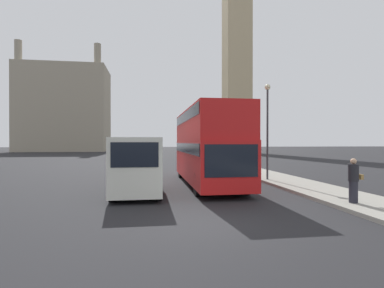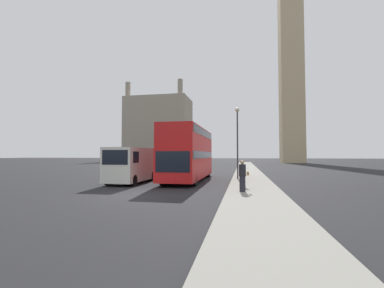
{
  "view_description": "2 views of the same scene",
  "coord_description": "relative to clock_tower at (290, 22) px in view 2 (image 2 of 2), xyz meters",
  "views": [
    {
      "loc": [
        -1.92,
        -9.01,
        2.48
      ],
      "look_at": [
        0.83,
        9.67,
        2.36
      ],
      "focal_mm": 28.0,
      "sensor_mm": 36.0,
      "label": 1
    },
    {
      "loc": [
        5.91,
        -12.87,
        2.15
      ],
      "look_at": [
        -0.09,
        17.44,
        3.45
      ],
      "focal_mm": 24.0,
      "sensor_mm": 36.0,
      "label": 2
    }
  ],
  "objects": [
    {
      "name": "red_double_decker_bus",
      "position": [
        -17.47,
        -51.7,
        -36.22
      ],
      "size": [
        2.62,
        10.3,
        4.31
      ],
      "color": "red",
      "rests_on": "ground_plane"
    },
    {
      "name": "building_block_distant",
      "position": [
        -43.24,
        17.06,
        -27.16
      ],
      "size": [
        22.38,
        14.41,
        27.81
      ],
      "color": "#9E937F",
      "rests_on": "ground_plane"
    },
    {
      "name": "parked_sedan",
      "position": [
        -22.46,
        -26.8,
        -37.93
      ],
      "size": [
        1.85,
        4.67,
        1.51
      ],
      "color": "#99999E",
      "rests_on": "ground_plane"
    },
    {
      "name": "pedestrian",
      "position": [
        -13.08,
        -58.39,
        -37.62
      ],
      "size": [
        0.54,
        0.38,
        1.7
      ],
      "color": "#23232D",
      "rests_on": "sidewalk_strip"
    },
    {
      "name": "white_van",
      "position": [
        -21.4,
        -54.4,
        -37.19
      ],
      "size": [
        2.2,
        5.35,
        2.67
      ],
      "color": "silver",
      "rests_on": "ground_plane"
    },
    {
      "name": "clock_tower",
      "position": [
        0.0,
        0.0,
        0.0
      ],
      "size": [
        6.3,
        6.47,
        75.43
      ],
      "color": "tan",
      "rests_on": "ground_plane"
    },
    {
      "name": "ground_plane",
      "position": [
        -18.97,
        -59.82,
        -38.62
      ],
      "size": [
        300.0,
        300.0,
        0.0
      ],
      "primitive_type": "plane",
      "color": "black"
    },
    {
      "name": "street_lamp",
      "position": [
        -13.48,
        -50.99,
        -34.58
      ],
      "size": [
        0.36,
        0.36,
        5.96
      ],
      "color": "#38383D",
      "rests_on": "sidewalk_strip"
    },
    {
      "name": "sidewalk_strip",
      "position": [
        -12.45,
        -59.82,
        -38.54
      ],
      "size": [
        3.04,
        120.0,
        0.15
      ],
      "color": "gray",
      "rests_on": "ground_plane"
    }
  ]
}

